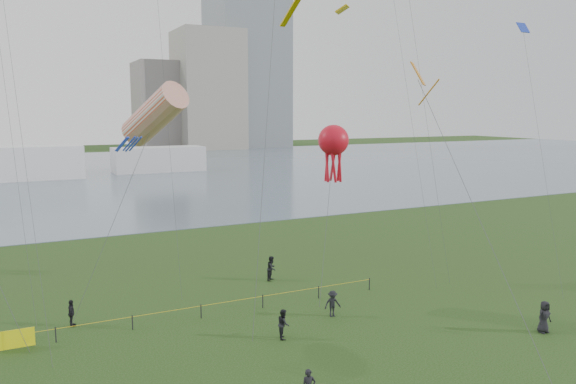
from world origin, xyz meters
name	(u,v)px	position (x,y,z in m)	size (l,w,h in m)	color
lake	(86,174)	(0.00, 100.00, 0.02)	(400.00, 120.00, 0.08)	slate
building_mid	(208,90)	(46.00, 162.00, 19.00)	(20.00, 20.00, 38.00)	gray
building_low	(162,106)	(32.00, 168.00, 14.00)	(16.00, 18.00, 28.00)	slate
pavilion_left	(17,163)	(-12.00, 95.00, 3.00)	(22.00, 8.00, 6.00)	silver
pavilion_right	(159,159)	(14.00, 98.00, 2.50)	(18.00, 7.00, 5.00)	silver
fence	(93,326)	(-9.44, 14.93, 0.55)	(24.07, 0.07, 1.05)	black
spectator_a	(283,324)	(-0.23, 10.09, 0.81)	(0.79, 0.61, 1.62)	black
spectator_b	(333,304)	(3.81, 11.71, 0.80)	(1.03, 0.59, 1.60)	black
spectator_c	(71,313)	(-10.34, 16.97, 0.78)	(0.91, 0.38, 1.55)	black
spectator_d	(544,317)	(13.07, 4.41, 0.90)	(0.88, 0.57, 1.80)	black
spectator_g	(272,268)	(3.59, 19.95, 0.89)	(0.87, 0.68, 1.78)	black
kite_windsock	(155,115)	(-5.21, 17.05, 11.97)	(7.05, 5.11, 13.89)	#3F3F42
kite_octopus	(333,141)	(7.22, 17.51, 10.11)	(4.39, 5.12, 11.27)	#3F3F42
kite_delta	(424,88)	(6.69, 7.49, 13.39)	(2.60, 12.85, 14.76)	#3F3F42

